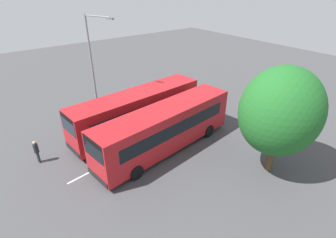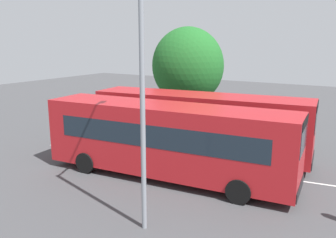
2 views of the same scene
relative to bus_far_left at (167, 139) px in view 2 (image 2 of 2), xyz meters
The scene contains 6 objects.
ground_plane 2.68m from the bus_far_left, 113.49° to the left, with size 73.52×73.52×0.00m, color #424244.
bus_far_left is the anchor object (origin of this frame).
bus_center_left 3.51m from the bus_far_left, 92.28° to the left, with size 11.43×3.64×3.27m.
street_lamp 5.23m from the bus_far_left, 68.24° to the right, with size 1.21×2.63×8.71m.
depot_tree 10.59m from the bus_far_left, 113.17° to the left, with size 5.14×4.63×6.94m.
lane_stripe_outer_left 2.68m from the bus_far_left, 113.49° to the left, with size 15.48×0.12×0.01m, color silver.
Camera 2 is at (8.53, -14.51, 5.97)m, focal length 37.85 mm.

